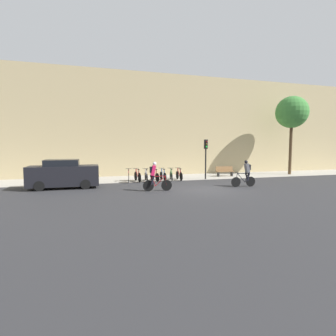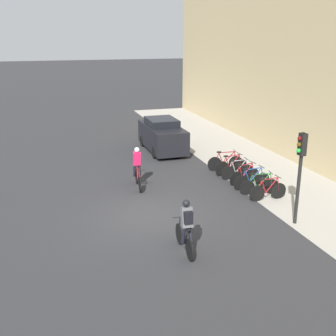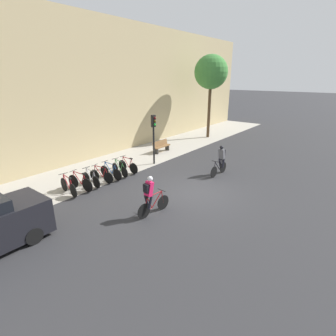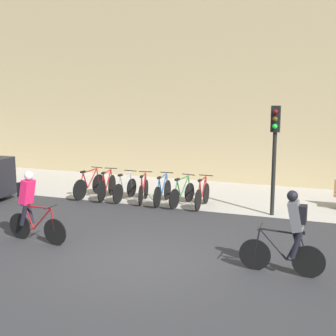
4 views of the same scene
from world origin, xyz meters
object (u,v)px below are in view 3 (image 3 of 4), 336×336
parked_bike_0 (68,187)px  parked_bike_1 (80,182)px  cyclist_grey (221,159)px  parked_bike_4 (111,172)px  parked_bike_3 (101,175)px  cyclist_pink (150,195)px  parked_bike_6 (128,166)px  parked_bike_5 (120,169)px  bench (161,146)px  parked_bike_2 (91,179)px  traffic_light_pole (154,130)px

parked_bike_0 → parked_bike_1: bearing=0.0°
cyclist_grey → parked_bike_4: 6.47m
cyclist_grey → parked_bike_0: (-7.22, 4.61, -0.53)m
parked_bike_1 → parked_bike_3: (1.35, -0.00, -0.03)m
cyclist_pink → parked_bike_6: (3.12, 4.61, -0.55)m
parked_bike_0 → parked_bike_5: bearing=-0.0°
cyclist_pink → parked_bike_1: size_ratio=1.02×
parked_bike_1 → bench: 8.25m
cyclist_pink → bench: cyclist_pink is taller
parked_bike_2 → parked_bike_5: bearing=-0.0°
parked_bike_1 → parked_bike_3: 1.35m
parked_bike_4 → parked_bike_0: bearing=180.0°
parked_bike_5 → traffic_light_pole: traffic_light_pole is taller
parked_bike_6 → traffic_light_pole: (2.22, -0.20, 1.87)m
cyclist_pink → parked_bike_6: 5.60m
traffic_light_pole → cyclist_pink: bearing=-140.4°
parked_bike_3 → cyclist_pink: bearing=-103.3°
parked_bike_5 → bench: size_ratio=0.99×
parked_bike_3 → traffic_light_pole: size_ratio=0.49×
parked_bike_0 → bench: (8.83, 1.28, 0.06)m
parked_bike_2 → parked_bike_5: (2.03, -0.00, -0.00)m
parked_bike_2 → parked_bike_3: bearing=-0.0°
cyclist_grey → parked_bike_2: bearing=141.8°
parked_bike_3 → traffic_light_pole: traffic_light_pole is taller
parked_bike_2 → parked_bike_6: 2.71m
parked_bike_4 → parked_bike_5: parked_bike_4 is taller
parked_bike_1 → parked_bike_4: size_ratio=1.00×
parked_bike_4 → traffic_light_pole: traffic_light_pole is taller
cyclist_pink → parked_bike_6: cyclist_pink is taller
parked_bike_5 → traffic_light_pole: 3.46m
cyclist_pink → traffic_light_pole: traffic_light_pole is taller
traffic_light_pole → bench: size_ratio=1.93×
parked_bike_2 → parked_bike_3: 0.68m
cyclist_pink → parked_bike_1: (-0.26, 4.61, -0.53)m
cyclist_grey → parked_bike_1: (-6.54, 4.61, -0.53)m
parked_bike_1 → parked_bike_5: 2.70m
parked_bike_2 → parked_bike_5: size_ratio=0.97×
parked_bike_6 → parked_bike_5: bearing=-179.9°
parked_bike_4 → traffic_light_pole: (3.57, -0.20, 1.87)m
cyclist_grey → traffic_light_pole: traffic_light_pole is taller
cyclist_pink → parked_bike_6: bearing=55.9°
traffic_light_pole → bench: (2.55, 1.48, -1.80)m
parked_bike_5 → parked_bike_6: 0.68m
cyclist_pink → parked_bike_5: (2.44, 4.61, -0.56)m
parked_bike_4 → cyclist_grey: bearing=-45.7°
parked_bike_1 → parked_bike_3: size_ratio=1.09×
parked_bike_1 → parked_bike_2: bearing=-0.0°
parked_bike_2 → bench: 7.59m
parked_bike_5 → parked_bike_1: bearing=180.0°
parked_bike_0 → traffic_light_pole: bearing=-1.8°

